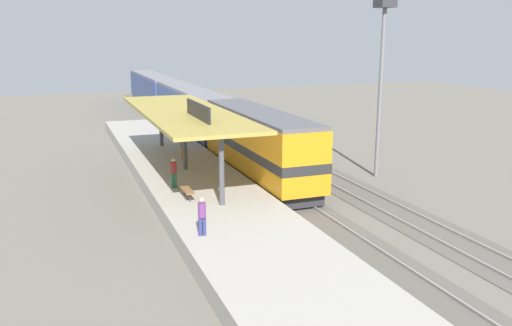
# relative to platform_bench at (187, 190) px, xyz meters

# --- Properties ---
(ground_plane) EXTENTS (120.00, 120.00, 0.00)m
(ground_plane) POSITION_rel_platform_bench_xyz_m (8.00, 6.27, -1.34)
(ground_plane) COLOR #666056
(track_near) EXTENTS (3.20, 110.00, 0.16)m
(track_near) POSITION_rel_platform_bench_xyz_m (6.00, 6.27, -1.31)
(track_near) COLOR #565249
(track_near) RESTS_ON ground
(track_far) EXTENTS (3.20, 110.00, 0.16)m
(track_far) POSITION_rel_platform_bench_xyz_m (10.60, 6.27, -1.31)
(track_far) COLOR #565249
(track_far) RESTS_ON ground
(platform) EXTENTS (6.00, 44.00, 0.90)m
(platform) POSITION_rel_platform_bench_xyz_m (1.40, 6.27, -0.89)
(platform) COLOR #9E998E
(platform) RESTS_ON ground
(station_canopy) EXTENTS (5.20, 18.00, 4.70)m
(station_canopy) POSITION_rel_platform_bench_xyz_m (1.40, 6.18, 3.19)
(station_canopy) COLOR #47474C
(station_canopy) RESTS_ON platform
(platform_bench) EXTENTS (0.44, 1.70, 0.50)m
(platform_bench) POSITION_rel_platform_bench_xyz_m (0.00, 0.00, 0.00)
(platform_bench) COLOR #333338
(platform_bench) RESTS_ON platform
(locomotive) EXTENTS (2.93, 14.43, 4.44)m
(locomotive) POSITION_rel_platform_bench_xyz_m (6.00, 5.11, 1.07)
(locomotive) COLOR #28282D
(locomotive) RESTS_ON track_near
(passenger_carriage_front) EXTENTS (2.90, 20.00, 4.24)m
(passenger_carriage_front) POSITION_rel_platform_bench_xyz_m (6.00, 23.11, 0.97)
(passenger_carriage_front) COLOR #28282D
(passenger_carriage_front) RESTS_ON track_near
(passenger_carriage_rear) EXTENTS (2.90, 20.00, 4.24)m
(passenger_carriage_rear) POSITION_rel_platform_bench_xyz_m (6.00, 43.91, 0.97)
(passenger_carriage_rear) COLOR #28282D
(passenger_carriage_rear) RESTS_ON track_near
(light_mast) EXTENTS (1.10, 1.10, 11.70)m
(light_mast) POSITION_rel_platform_bench_xyz_m (13.80, 3.20, 7.05)
(light_mast) COLOR slate
(light_mast) RESTS_ON ground
(person_waiting) EXTENTS (0.34, 0.34, 1.71)m
(person_waiting) POSITION_rel_platform_bench_xyz_m (1.90, 9.12, 0.51)
(person_waiting) COLOR olive
(person_waiting) RESTS_ON platform
(person_walking) EXTENTS (0.34, 0.34, 1.71)m
(person_walking) POSITION_rel_platform_bench_xyz_m (-0.67, -5.55, 0.51)
(person_walking) COLOR navy
(person_walking) RESTS_ON platform
(person_boarding) EXTENTS (0.34, 0.34, 1.71)m
(person_boarding) POSITION_rel_platform_bench_xyz_m (-0.22, 2.20, 0.51)
(person_boarding) COLOR #23603D
(person_boarding) RESTS_ON platform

